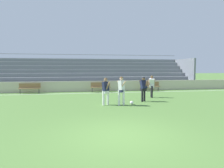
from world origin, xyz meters
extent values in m
plane|color=#517A38|center=(0.00, 0.00, 0.00)|extent=(160.00, 160.00, 0.00)
cube|color=white|center=(0.00, 11.51, 0.00)|extent=(44.00, 0.12, 0.01)
cube|color=beige|center=(0.00, 12.90, 0.50)|extent=(48.00, 0.16, 0.99)
cube|color=#B2B2B7|center=(-1.49, 14.12, 0.42)|extent=(26.15, 0.36, 0.08)
cube|color=slate|center=(-1.49, 13.92, 0.21)|extent=(26.15, 0.04, 0.42)
cube|color=#B2B2B7|center=(-1.49, 14.76, 0.84)|extent=(26.15, 0.36, 0.08)
cube|color=slate|center=(-1.49, 14.56, 0.63)|extent=(26.15, 0.04, 0.42)
cube|color=#B2B2B7|center=(-1.49, 15.40, 1.25)|extent=(26.15, 0.36, 0.08)
cube|color=slate|center=(-1.49, 15.20, 1.05)|extent=(26.15, 0.04, 0.42)
cube|color=#B2B2B7|center=(-1.49, 16.05, 1.67)|extent=(26.15, 0.36, 0.08)
cube|color=slate|center=(-1.49, 15.85, 1.46)|extent=(26.15, 0.04, 0.42)
cube|color=#B2B2B7|center=(-1.49, 16.69, 2.09)|extent=(26.15, 0.36, 0.08)
cube|color=slate|center=(-1.49, 16.49, 1.88)|extent=(26.15, 0.04, 0.42)
cube|color=#B2B2B7|center=(-1.49, 17.33, 2.51)|extent=(26.15, 0.36, 0.08)
cube|color=slate|center=(-1.49, 17.13, 2.30)|extent=(26.15, 0.04, 0.42)
cube|color=#B2B2B7|center=(-1.49, 17.97, 2.93)|extent=(26.15, 0.36, 0.08)
cube|color=slate|center=(-1.49, 17.77, 2.72)|extent=(26.15, 0.04, 0.42)
cube|color=#B2B2B7|center=(-1.49, 18.62, 3.34)|extent=(26.15, 0.36, 0.08)
cube|color=slate|center=(-1.49, 18.42, 3.14)|extent=(26.15, 0.04, 0.42)
cube|color=slate|center=(11.49, 16.37, 1.67)|extent=(0.20, 4.86, 3.34)
cylinder|color=slate|center=(-1.49, 18.87, 3.89)|extent=(26.15, 0.06, 0.06)
cube|color=olive|center=(5.68, 12.10, 0.45)|extent=(1.80, 0.40, 0.06)
cube|color=olive|center=(5.68, 12.28, 0.70)|extent=(1.80, 0.05, 0.40)
cylinder|color=#47474C|center=(4.90, 12.10, 0.23)|extent=(0.07, 0.07, 0.45)
cylinder|color=#47474C|center=(6.46, 12.10, 0.23)|extent=(0.07, 0.07, 0.45)
cube|color=olive|center=(0.81, 12.10, 0.45)|extent=(1.80, 0.40, 0.06)
cube|color=olive|center=(0.81, 12.28, 0.70)|extent=(1.80, 0.05, 0.40)
cylinder|color=#47474C|center=(0.03, 12.10, 0.23)|extent=(0.07, 0.07, 0.45)
cylinder|color=#47474C|center=(1.59, 12.10, 0.23)|extent=(0.07, 0.07, 0.45)
cube|color=olive|center=(-5.42, 12.10, 0.45)|extent=(1.80, 0.40, 0.06)
cube|color=olive|center=(-5.42, 12.28, 0.70)|extent=(1.80, 0.05, 0.40)
cylinder|color=#47474C|center=(-6.20, 12.10, 0.23)|extent=(0.07, 0.07, 0.45)
cylinder|color=#47474C|center=(-4.64, 12.10, 0.23)|extent=(0.07, 0.07, 0.45)
cylinder|color=black|center=(2.85, 6.29, 0.42)|extent=(0.13, 0.13, 0.84)
cylinder|color=black|center=(3.08, 6.51, 0.42)|extent=(0.13, 0.13, 0.84)
cube|color=black|center=(2.97, 6.40, 0.82)|extent=(0.41, 0.32, 0.24)
cube|color=#191E38|center=(2.97, 6.40, 1.12)|extent=(0.48, 0.49, 0.60)
cylinder|color=brown|center=(2.83, 6.55, 1.16)|extent=(0.16, 0.29, 0.51)
cylinder|color=brown|center=(3.11, 6.25, 1.16)|extent=(0.16, 0.29, 0.51)
sphere|color=brown|center=(2.97, 6.40, 1.50)|extent=(0.21, 0.21, 0.21)
sphere|color=black|center=(2.97, 6.40, 1.53)|extent=(0.20, 0.20, 0.20)
cylinder|color=white|center=(1.07, 5.25, 0.46)|extent=(0.13, 0.13, 0.92)
cylinder|color=white|center=(1.36, 5.33, 0.46)|extent=(0.13, 0.13, 0.92)
cube|color=#232847|center=(1.22, 5.29, 0.90)|extent=(0.41, 0.41, 0.24)
cube|color=white|center=(1.22, 5.29, 1.20)|extent=(0.46, 0.47, 0.58)
cylinder|color=#D6A884|center=(1.16, 5.48, 1.24)|extent=(0.33, 0.32, 0.46)
cylinder|color=#D6A884|center=(1.27, 5.09, 1.24)|extent=(0.33, 0.32, 0.46)
sphere|color=#D6A884|center=(1.22, 5.29, 1.59)|extent=(0.21, 0.21, 0.21)
sphere|color=brown|center=(1.22, 5.29, 1.61)|extent=(0.20, 0.20, 0.20)
cylinder|color=white|center=(0.17, 5.47, 0.42)|extent=(0.13, 0.13, 0.84)
cylinder|color=white|center=(0.46, 5.62, 0.42)|extent=(0.13, 0.13, 0.84)
cube|color=white|center=(0.31, 5.54, 0.82)|extent=(0.42, 0.38, 0.24)
cube|color=#191E38|center=(0.31, 5.54, 1.12)|extent=(0.47, 0.45, 0.58)
cylinder|color=#A87A5B|center=(0.22, 5.73, 1.16)|extent=(0.23, 0.30, 0.50)
cylinder|color=#A87A5B|center=(0.41, 5.36, 1.16)|extent=(0.23, 0.30, 0.50)
sphere|color=#A87A5B|center=(0.31, 5.54, 1.51)|extent=(0.21, 0.21, 0.21)
sphere|color=brown|center=(0.31, 5.54, 1.53)|extent=(0.20, 0.20, 0.20)
cylinder|color=black|center=(4.22, 8.19, 0.43)|extent=(0.13, 0.13, 0.87)
cylinder|color=black|center=(4.16, 7.90, 0.43)|extent=(0.13, 0.13, 0.87)
cube|color=white|center=(4.19, 8.05, 0.85)|extent=(0.41, 0.33, 0.24)
cube|color=white|center=(4.19, 8.05, 1.15)|extent=(0.48, 0.48, 0.60)
cylinder|color=brown|center=(4.39, 8.02, 1.19)|extent=(0.18, 0.34, 0.48)
cylinder|color=brown|center=(3.99, 8.07, 1.19)|extent=(0.18, 0.34, 0.48)
sphere|color=brown|center=(4.19, 8.05, 1.53)|extent=(0.21, 0.21, 0.21)
sphere|color=brown|center=(4.19, 8.05, 1.55)|extent=(0.20, 0.20, 0.20)
sphere|color=white|center=(1.89, 5.42, 0.11)|extent=(0.22, 0.22, 0.22)
camera|label=1|loc=(-1.40, -6.22, 2.18)|focal=32.15mm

